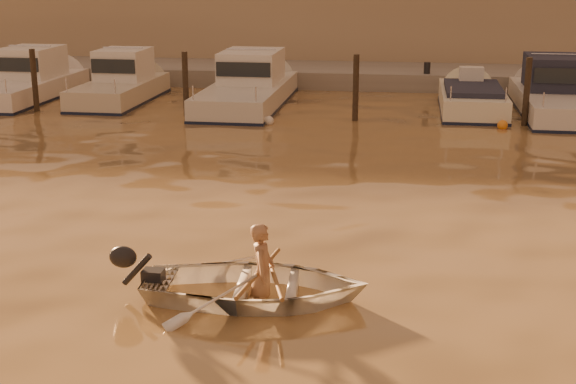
% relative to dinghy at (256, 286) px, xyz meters
% --- Properties ---
extents(ground_plane, '(160.00, 160.00, 0.00)m').
position_rel_dinghy_xyz_m(ground_plane, '(0.61, -0.11, -0.21)').
color(ground_plane, brown).
rests_on(ground_plane, ground).
extents(dinghy, '(3.37, 2.52, 0.66)m').
position_rel_dinghy_xyz_m(dinghy, '(0.00, 0.00, 0.00)').
color(dinghy, silver).
rests_on(dinghy, ground_plane).
extents(person, '(0.38, 0.55, 1.44)m').
position_rel_dinghy_xyz_m(person, '(0.10, 0.01, 0.21)').
color(person, '#986C4C').
rests_on(person, dinghy).
extents(outboard_motor, '(0.93, 0.47, 0.70)m').
position_rel_dinghy_xyz_m(outboard_motor, '(-1.50, -0.11, 0.07)').
color(outboard_motor, black).
rests_on(outboard_motor, dinghy).
extents(oar_port, '(0.65, 2.03, 0.13)m').
position_rel_dinghy_xyz_m(oar_port, '(0.25, 0.02, 0.21)').
color(oar_port, brown).
rests_on(oar_port, dinghy).
extents(oar_starboard, '(0.27, 2.10, 0.13)m').
position_rel_dinghy_xyz_m(oar_starboard, '(0.05, 0.00, 0.21)').
color(oar_starboard, brown).
rests_on(oar_starboard, dinghy).
extents(moored_boat_0, '(2.20, 7.01, 1.75)m').
position_rel_dinghy_xyz_m(moored_boat_0, '(-11.36, 15.89, 0.41)').
color(moored_boat_0, silver).
rests_on(moored_boat_0, ground_plane).
extents(moored_boat_1, '(2.00, 6.04, 1.75)m').
position_rel_dinghy_xyz_m(moored_boat_1, '(-7.88, 15.89, 0.41)').
color(moored_boat_1, beige).
rests_on(moored_boat_1, ground_plane).
extents(moored_boat_2, '(2.37, 7.91, 1.75)m').
position_rel_dinghy_xyz_m(moored_boat_2, '(-3.38, 15.89, 0.41)').
color(moored_boat_2, beige).
rests_on(moored_boat_2, ground_plane).
extents(moored_boat_3, '(1.98, 5.74, 0.95)m').
position_rel_dinghy_xyz_m(moored_boat_3, '(4.02, 15.89, 0.01)').
color(moored_boat_3, '#EEE8C7').
rests_on(moored_boat_3, ground_plane).
extents(moored_boat_4, '(2.40, 7.36, 1.75)m').
position_rel_dinghy_xyz_m(moored_boat_4, '(6.71, 15.89, 0.41)').
color(moored_boat_4, silver).
rests_on(moored_boat_4, ground_plane).
extents(piling_0, '(0.18, 0.18, 2.20)m').
position_rel_dinghy_xyz_m(piling_0, '(-9.89, 13.69, 0.69)').
color(piling_0, '#2D2319').
rests_on(piling_0, ground_plane).
extents(piling_1, '(0.18, 0.18, 2.20)m').
position_rel_dinghy_xyz_m(piling_1, '(-4.89, 13.69, 0.69)').
color(piling_1, '#2D2319').
rests_on(piling_1, ground_plane).
extents(piling_2, '(0.18, 0.18, 2.20)m').
position_rel_dinghy_xyz_m(piling_2, '(0.41, 13.69, 0.69)').
color(piling_2, '#2D2319').
rests_on(piling_2, ground_plane).
extents(piling_3, '(0.18, 0.18, 2.20)m').
position_rel_dinghy_xyz_m(piling_3, '(5.41, 13.69, 0.69)').
color(piling_3, '#2D2319').
rests_on(piling_3, ground_plane).
extents(fender_a, '(0.30, 0.30, 0.30)m').
position_rel_dinghy_xyz_m(fender_a, '(-10.54, 13.24, -0.11)').
color(fender_a, white).
rests_on(fender_a, ground_plane).
extents(fender_b, '(0.30, 0.30, 0.30)m').
position_rel_dinghy_xyz_m(fender_b, '(-7.08, 13.64, -0.11)').
color(fender_b, '#CF5318').
rests_on(fender_b, ground_plane).
extents(fender_c, '(0.30, 0.30, 0.30)m').
position_rel_dinghy_xyz_m(fender_c, '(-2.09, 12.71, -0.11)').
color(fender_c, silver).
rests_on(fender_c, ground_plane).
extents(fender_d, '(0.30, 0.30, 0.30)m').
position_rel_dinghy_xyz_m(fender_d, '(4.73, 13.12, -0.11)').
color(fender_d, orange).
rests_on(fender_d, ground_plane).
extents(quay, '(52.00, 4.00, 1.00)m').
position_rel_dinghy_xyz_m(quay, '(0.61, 21.39, -0.06)').
color(quay, gray).
rests_on(quay, ground_plane).
extents(waterfront_building, '(46.00, 7.00, 4.80)m').
position_rel_dinghy_xyz_m(waterfront_building, '(0.61, 26.89, 2.19)').
color(waterfront_building, '#9E8466').
rests_on(waterfront_building, quay).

